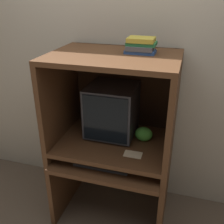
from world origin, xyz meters
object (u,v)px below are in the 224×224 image
crt_monitor (112,110)px  mouse (137,169)px  snack_bag (144,134)px  keyboard (103,163)px  book_stack (141,45)px

crt_monitor → mouse: 0.52m
mouse → snack_bag: snack_bag is taller
keyboard → book_stack: book_stack is taller
mouse → snack_bag: bearing=91.3°
crt_monitor → book_stack: book_stack is taller
keyboard → mouse: (0.27, 0.01, 0.00)m
keyboard → snack_bag: bearing=44.3°
snack_bag → book_stack: bearing=155.0°
crt_monitor → book_stack: (0.22, -0.00, 0.54)m
book_stack → crt_monitor: bearing=179.4°
keyboard → snack_bag: (0.27, 0.26, 0.16)m
keyboard → mouse: size_ratio=7.42×
mouse → book_stack: 0.92m
crt_monitor → keyboard: bearing=-87.7°
keyboard → mouse: 0.27m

